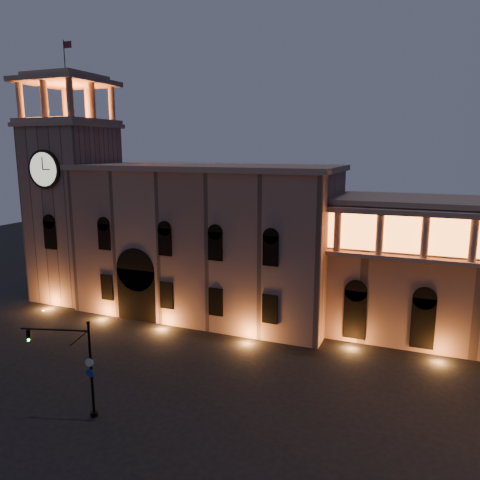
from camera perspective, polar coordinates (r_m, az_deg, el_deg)
The scene contains 4 objects.
ground at distance 39.76m, azimuth -16.02°, elevation -18.56°, with size 160.00×160.00×0.00m, color black.
government_building at distance 55.41m, azimuth -4.21°, elevation -0.02°, with size 30.80×12.80×17.60m.
clock_tower at distance 64.38m, azimuth -19.56°, elevation 4.27°, with size 9.80×9.80×32.40m.
traffic_light at distance 36.96m, azimuth -19.03°, elevation -14.37°, with size 5.20×1.79×7.38m.
Camera 1 is at (22.13, -26.78, 19.35)m, focal length 35.00 mm.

